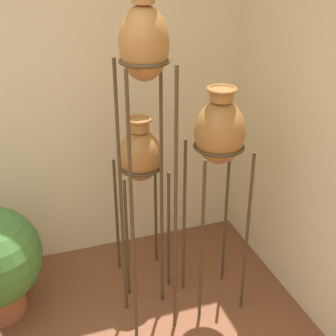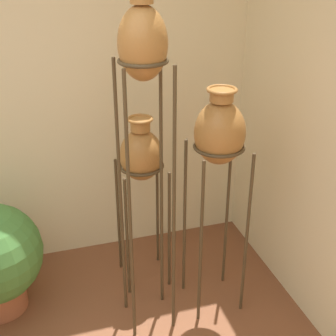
# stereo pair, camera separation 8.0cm
# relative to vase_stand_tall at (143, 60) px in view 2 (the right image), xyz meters

# --- Properties ---
(vase_stand_tall) EXTENTS (0.27, 0.27, 2.01)m
(vase_stand_tall) POSITION_rel_vase_stand_tall_xyz_m (0.00, 0.00, 0.00)
(vase_stand_tall) COLOR #473823
(vase_stand_tall) RESTS_ON ground_plane
(vase_stand_medium) EXTENTS (0.32, 0.32, 1.48)m
(vase_stand_medium) POSITION_rel_vase_stand_tall_xyz_m (0.45, 0.04, -0.48)
(vase_stand_medium) COLOR #473823
(vase_stand_medium) RESTS_ON ground_plane
(vase_stand_short) EXTENTS (0.31, 0.31, 1.22)m
(vase_stand_short) POSITION_rel_vase_stand_tall_xyz_m (0.07, 0.41, -0.72)
(vase_stand_short) COLOR #473823
(vase_stand_short) RESTS_ON ground_plane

